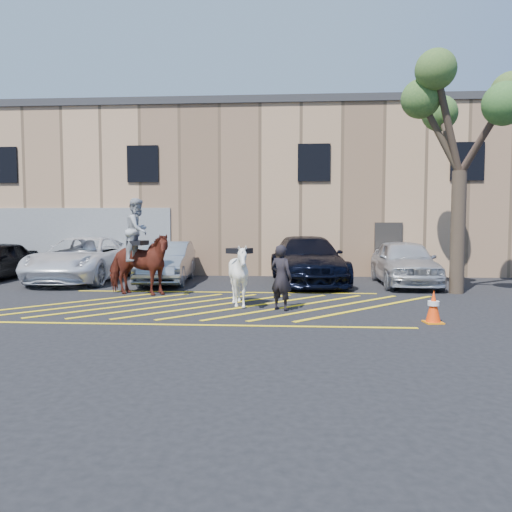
# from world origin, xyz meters

# --- Properties ---
(ground) EXTENTS (90.00, 90.00, 0.00)m
(ground) POSITION_xyz_m (0.00, 0.00, 0.00)
(ground) COLOR black
(ground) RESTS_ON ground
(car_white_pickup) EXTENTS (2.80, 5.97, 1.65)m
(car_white_pickup) POSITION_xyz_m (-5.69, 4.86, 0.83)
(car_white_pickup) COLOR white
(car_white_pickup) RESTS_ON ground
(car_silver_sedan) EXTENTS (1.94, 4.67, 1.50)m
(car_silver_sedan) POSITION_xyz_m (-2.43, 4.52, 0.75)
(car_silver_sedan) COLOR gray
(car_silver_sedan) RESTS_ON ground
(car_blue_suv) EXTENTS (3.02, 6.04, 1.69)m
(car_blue_suv) POSITION_xyz_m (2.68, 4.86, 0.84)
(car_blue_suv) COLOR black
(car_blue_suv) RESTS_ON ground
(car_white_suv) EXTENTS (1.97, 4.75, 1.61)m
(car_white_suv) POSITION_xyz_m (6.09, 4.51, 0.81)
(car_white_suv) COLOR silver
(car_white_suv) RESTS_ON ground
(handler) EXTENTS (0.72, 0.66, 1.66)m
(handler) POSITION_xyz_m (1.83, -0.83, 0.83)
(handler) COLOR black
(handler) RESTS_ON ground
(warehouse) EXTENTS (32.42, 10.20, 7.30)m
(warehouse) POSITION_xyz_m (-0.01, 11.99, 3.65)
(warehouse) COLOR tan
(warehouse) RESTS_ON ground
(hatching_zone) EXTENTS (12.60, 5.12, 0.01)m
(hatching_zone) POSITION_xyz_m (-0.00, -0.30, 0.01)
(hatching_zone) COLOR yellow
(hatching_zone) RESTS_ON ground
(mounted_bay) EXTENTS (2.38, 1.44, 2.94)m
(mounted_bay) POSITION_xyz_m (-2.55, 1.46, 1.19)
(mounted_bay) COLOR maroon
(mounted_bay) RESTS_ON ground
(saddled_white) EXTENTS (1.91, 1.97, 1.66)m
(saddled_white) POSITION_xyz_m (0.73, -0.39, 0.84)
(saddled_white) COLOR white
(saddled_white) RESTS_ON ground
(traffic_cone) EXTENTS (0.43, 0.43, 0.73)m
(traffic_cone) POSITION_xyz_m (5.23, -2.21, 0.37)
(traffic_cone) COLOR orange
(traffic_cone) RESTS_ON ground
(tree) EXTENTS (3.99, 4.37, 7.31)m
(tree) POSITION_xyz_m (7.24, 2.51, 5.69)
(tree) COLOR #46382A
(tree) RESTS_ON ground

